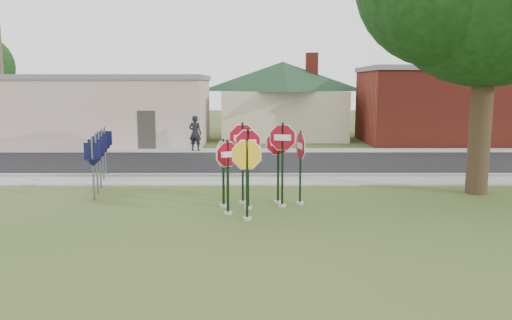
{
  "coord_description": "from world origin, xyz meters",
  "views": [
    {
      "loc": [
        0.06,
        -12.89,
        3.59
      ],
      "look_at": [
        0.1,
        2.0,
        1.36
      ],
      "focal_mm": 35.0,
      "sensor_mm": 36.0,
      "label": 1
    }
  ],
  "objects_px": {
    "stop_sign_left": "(228,168)",
    "utility_pole_near": "(0,60)",
    "stop_sign_center": "(248,157)",
    "pedestrian": "(195,133)",
    "stop_sign_yellow": "(247,168)"
  },
  "relations": [
    {
      "from": "stop_sign_center",
      "to": "stop_sign_left",
      "type": "bearing_deg",
      "value": -131.77
    },
    {
      "from": "utility_pole_near",
      "to": "pedestrian",
      "type": "distance_m",
      "value": 11.57
    },
    {
      "from": "stop_sign_center",
      "to": "stop_sign_left",
      "type": "distance_m",
      "value": 0.86
    },
    {
      "from": "utility_pole_near",
      "to": "stop_sign_center",
      "type": "bearing_deg",
      "value": -44.89
    },
    {
      "from": "stop_sign_center",
      "to": "pedestrian",
      "type": "bearing_deg",
      "value": 103.4
    },
    {
      "from": "stop_sign_center",
      "to": "pedestrian",
      "type": "distance_m",
      "value": 13.13
    },
    {
      "from": "stop_sign_yellow",
      "to": "utility_pole_near",
      "type": "bearing_deg",
      "value": 132.68
    },
    {
      "from": "stop_sign_center",
      "to": "utility_pole_near",
      "type": "distance_m",
      "value": 19.87
    },
    {
      "from": "stop_sign_yellow",
      "to": "pedestrian",
      "type": "height_order",
      "value": "stop_sign_yellow"
    },
    {
      "from": "pedestrian",
      "to": "stop_sign_left",
      "type": "bearing_deg",
      "value": 112.24
    },
    {
      "from": "stop_sign_center",
      "to": "stop_sign_left",
      "type": "relative_size",
      "value": 1.13
    },
    {
      "from": "stop_sign_center",
      "to": "stop_sign_left",
      "type": "height_order",
      "value": "stop_sign_center"
    },
    {
      "from": "stop_sign_center",
      "to": "stop_sign_left",
      "type": "xyz_separation_m",
      "value": [
        -0.56,
        -0.62,
        -0.21
      ]
    },
    {
      "from": "stop_sign_yellow",
      "to": "utility_pole_near",
      "type": "height_order",
      "value": "utility_pole_near"
    },
    {
      "from": "stop_sign_left",
      "to": "utility_pole_near",
      "type": "relative_size",
      "value": 0.23
    }
  ]
}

